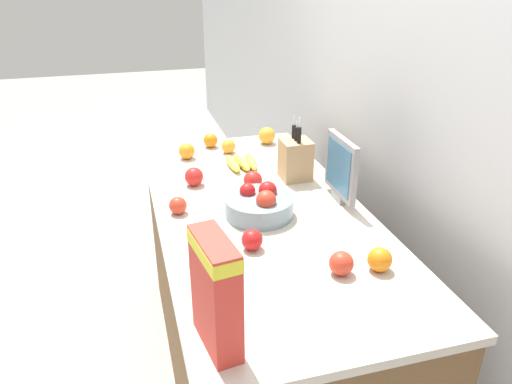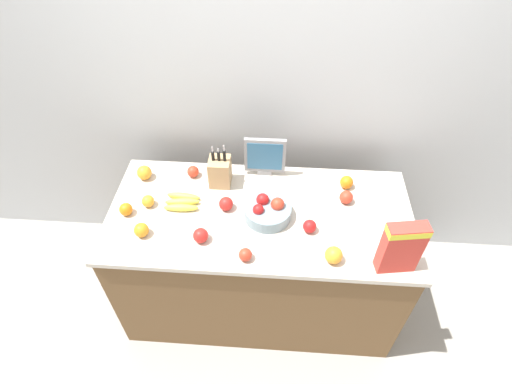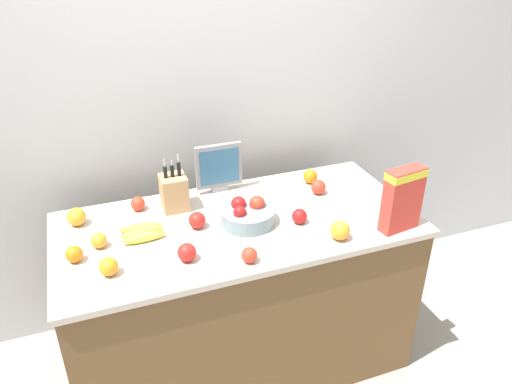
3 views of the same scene
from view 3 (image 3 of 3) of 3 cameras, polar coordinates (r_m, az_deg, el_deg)
ground_plane at (r=2.93m, az=-1.74°, el=-18.28°), size 14.00×14.00×0.00m
wall_back at (r=2.72m, az=-6.39°, el=10.53°), size 9.00×0.06×2.60m
counter at (r=2.62m, az=-1.89°, el=-11.65°), size 1.69×0.79×0.89m
knife_block at (r=2.45m, az=-9.34°, el=-0.02°), size 0.12×0.12×0.29m
small_monitor at (r=2.56m, az=-4.27°, el=2.88°), size 0.24×0.03×0.26m
cereal_box at (r=2.32m, az=16.42°, el=-0.55°), size 0.20×0.10×0.30m
fruit_bowl at (r=2.33m, az=-0.98°, el=-2.53°), size 0.26×0.26×0.12m
banana_bunch at (r=2.30m, az=-12.88°, el=-4.51°), size 0.20×0.14×0.04m
apple_leftmost at (r=2.10m, az=-7.90°, el=-6.85°), size 0.08×0.08×0.08m
apple_rightmost at (r=2.60m, az=7.14°, el=0.57°), size 0.08×0.08×0.08m
apple_near_bananas at (r=2.08m, az=-0.77°, el=-7.22°), size 0.07×0.07×0.07m
apple_by_knife_block at (r=2.50m, az=-13.35°, el=-1.31°), size 0.07×0.07×0.07m
apple_front at (r=2.31m, az=-6.75°, el=-3.22°), size 0.08×0.08×0.08m
apple_middle at (r=2.34m, az=5.00°, el=-2.78°), size 0.07×0.07×0.07m
orange_mid_left at (r=2.21m, az=-20.07°, el=-6.69°), size 0.07×0.07×0.07m
orange_by_cereal at (r=2.46m, az=-19.83°, el=-2.69°), size 0.09×0.09×0.09m
orange_front_right at (r=2.24m, az=9.58°, el=-4.35°), size 0.09×0.09×0.09m
orange_front_left at (r=2.27m, az=-17.52°, el=-5.30°), size 0.07×0.07×0.07m
orange_back_center at (r=2.09m, az=-16.49°, el=-8.18°), size 0.08×0.08×0.08m
orange_front_center at (r=2.70m, az=6.22°, el=1.79°), size 0.08×0.08×0.08m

